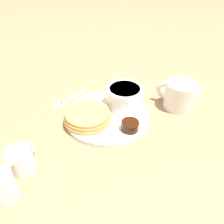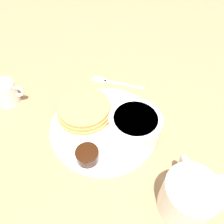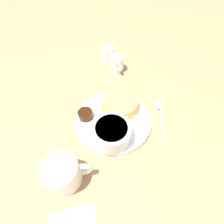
# 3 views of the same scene
# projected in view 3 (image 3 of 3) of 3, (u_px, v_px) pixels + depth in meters

# --- Properties ---
(ground_plane) EXTENTS (4.00, 4.00, 0.00)m
(ground_plane) POSITION_uv_depth(u_px,v_px,m) (113.00, 121.00, 0.57)
(ground_plane) COLOR #93704C
(plate) EXTENTS (0.24, 0.24, 0.01)m
(plate) POSITION_uv_depth(u_px,v_px,m) (113.00, 120.00, 0.56)
(plate) COLOR white
(plate) RESTS_ON ground_plane
(pancake_stack) EXTENTS (0.13, 0.13, 0.03)m
(pancake_stack) POSITION_uv_depth(u_px,v_px,m) (120.00, 103.00, 0.58)
(pancake_stack) COLOR tan
(pancake_stack) RESTS_ON plate
(bowl) EXTENTS (0.11, 0.11, 0.06)m
(bowl) POSITION_uv_depth(u_px,v_px,m) (111.00, 132.00, 0.49)
(bowl) COLOR white
(bowl) RESTS_ON plate
(syrup_cup) EXTENTS (0.05, 0.05, 0.02)m
(syrup_cup) POSITION_uv_depth(u_px,v_px,m) (85.00, 114.00, 0.55)
(syrup_cup) COLOR black
(syrup_cup) RESTS_ON plate
(butter_ramekin) EXTENTS (0.05, 0.05, 0.04)m
(butter_ramekin) POSITION_uv_depth(u_px,v_px,m) (106.00, 140.00, 0.49)
(butter_ramekin) COLOR white
(butter_ramekin) RESTS_ON plate
(coffee_mug) EXTENTS (0.12, 0.09, 0.08)m
(coffee_mug) POSITION_uv_depth(u_px,v_px,m) (63.00, 174.00, 0.42)
(coffee_mug) COLOR silver
(coffee_mug) RESTS_ON ground_plane
(creamer_pitcher_near) EXTENTS (0.06, 0.08, 0.06)m
(creamer_pitcher_near) POSITION_uv_depth(u_px,v_px,m) (117.00, 63.00, 0.70)
(creamer_pitcher_near) COLOR white
(creamer_pitcher_near) RESTS_ON ground_plane
(creamer_pitcher_far) EXTENTS (0.05, 0.08, 0.07)m
(creamer_pitcher_far) POSITION_uv_depth(u_px,v_px,m) (108.00, 54.00, 0.74)
(creamer_pitcher_far) COLOR white
(creamer_pitcher_far) RESTS_ON ground_plane
(fork) EXTENTS (0.09, 0.14, 0.00)m
(fork) POSITION_uv_depth(u_px,v_px,m) (160.00, 114.00, 0.58)
(fork) COLOR silver
(fork) RESTS_ON ground_plane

